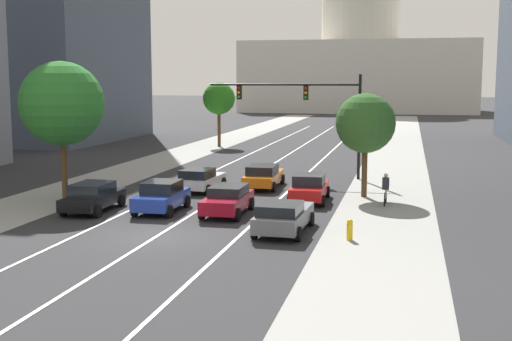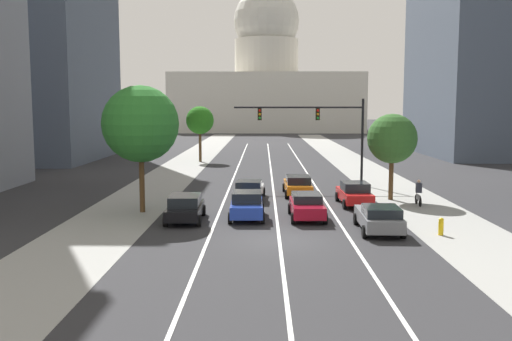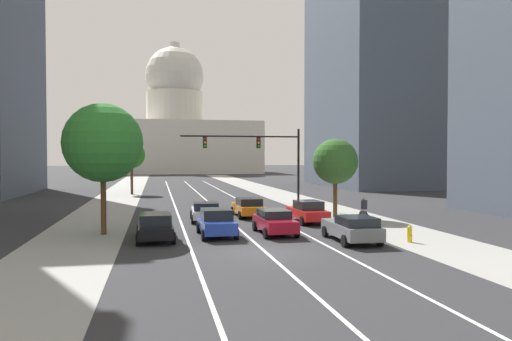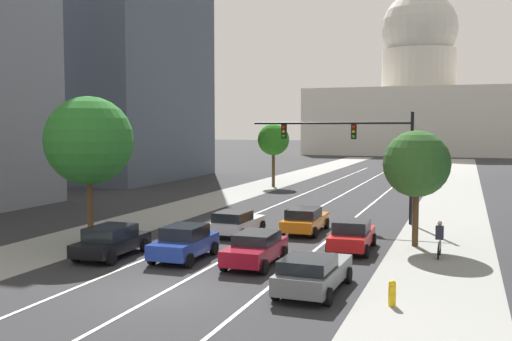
% 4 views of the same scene
% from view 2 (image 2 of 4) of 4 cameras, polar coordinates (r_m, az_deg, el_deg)
% --- Properties ---
extents(ground_plane, '(400.00, 400.00, 0.00)m').
position_cam_2_polar(ground_plane, '(67.16, 1.40, 1.00)').
color(ground_plane, '#2B2B2D').
extents(sidewalk_left, '(5.02, 130.00, 0.01)m').
position_cam_2_polar(sidewalk_left, '(62.78, -7.22, 0.56)').
color(sidewalk_left, gray).
rests_on(sidewalk_left, ground).
extents(sidewalk_right, '(5.02, 130.00, 0.01)m').
position_cam_2_polar(sidewalk_right, '(63.02, 10.09, 0.54)').
color(sidewalk_right, gray).
rests_on(sidewalk_right, ground).
extents(lane_stripe_left, '(0.16, 90.00, 0.01)m').
position_cam_2_polar(lane_stripe_left, '(52.31, -2.22, -0.58)').
color(lane_stripe_left, white).
rests_on(lane_stripe_left, ground).
extents(lane_stripe_center, '(0.16, 90.00, 0.01)m').
position_cam_2_polar(lane_stripe_center, '(52.25, 1.59, -0.59)').
color(lane_stripe_center, white).
rests_on(lane_stripe_center, ground).
extents(lane_stripe_right, '(0.16, 90.00, 0.01)m').
position_cam_2_polar(lane_stripe_right, '(52.42, 5.40, -0.59)').
color(lane_stripe_right, white).
rests_on(lane_stripe_right, ground).
extents(office_tower_far_left, '(15.66, 22.04, 36.55)m').
position_cam_2_polar(office_tower_far_left, '(74.92, -21.63, 15.18)').
color(office_tower_far_left, '#4C5666').
rests_on(office_tower_far_left, ground).
extents(capitol_building, '(47.07, 24.75, 37.02)m').
position_cam_2_polar(capitol_building, '(144.92, 1.05, 8.81)').
color(capitol_building, beige).
rests_on(capitol_building, ground).
extents(car_black, '(2.12, 4.47, 1.50)m').
position_cam_2_polar(car_black, '(32.32, -7.16, -3.71)').
color(car_black, black).
rests_on(car_black, ground).
extents(car_crimson, '(2.05, 4.42, 1.45)m').
position_cam_2_polar(car_crimson, '(32.88, 5.15, -3.54)').
color(car_crimson, maroon).
rests_on(car_crimson, ground).
extents(car_blue, '(2.08, 4.18, 1.59)m').
position_cam_2_polar(car_blue, '(32.70, -0.94, -3.49)').
color(car_blue, '#1E389E').
rests_on(car_blue, ground).
extents(car_orange, '(2.11, 4.78, 1.47)m').
position_cam_2_polar(car_orange, '(41.28, 4.24, -1.47)').
color(car_orange, orange).
rests_on(car_orange, ground).
extents(car_red, '(2.10, 4.48, 1.55)m').
position_cam_2_polar(car_red, '(37.67, 9.92, -2.29)').
color(car_red, red).
rests_on(car_red, ground).
extents(car_gray, '(2.22, 4.75, 1.46)m').
position_cam_2_polar(car_gray, '(30.00, 12.31, -4.66)').
color(car_gray, slate).
rests_on(car_gray, ground).
extents(car_white, '(2.21, 4.40, 1.41)m').
position_cam_2_polar(car_white, '(39.22, -0.67, -1.91)').
color(car_white, silver).
rests_on(car_white, ground).
extents(traffic_signal_mast, '(10.52, 0.39, 7.08)m').
position_cam_2_polar(traffic_signal_mast, '(46.12, 6.58, 4.72)').
color(traffic_signal_mast, black).
rests_on(traffic_signal_mast, ground).
extents(fire_hydrant, '(0.26, 0.35, 0.91)m').
position_cam_2_polar(fire_hydrant, '(30.12, 18.18, -5.37)').
color(fire_hydrant, yellow).
rests_on(fire_hydrant, ground).
extents(cyclist, '(0.37, 1.70, 1.72)m').
position_cam_2_polar(cyclist, '(38.44, 16.09, -2.17)').
color(cyclist, black).
rests_on(cyclist, ground).
extents(street_tree_near_left, '(3.22, 3.22, 6.45)m').
position_cam_2_polar(street_tree_near_left, '(65.82, -5.69, 5.05)').
color(street_tree_near_left, '#51381E').
rests_on(street_tree_near_left, ground).
extents(street_tree_mid_left, '(4.66, 4.66, 7.75)m').
position_cam_2_polar(street_tree_mid_left, '(34.94, -11.58, 4.61)').
color(street_tree_mid_left, '#51381E').
rests_on(street_tree_mid_left, ground).
extents(street_tree_mid_right, '(3.42, 3.42, 5.97)m').
position_cam_2_polar(street_tree_mid_right, '(40.01, 13.58, 3.12)').
color(street_tree_mid_right, '#51381E').
rests_on(street_tree_mid_right, ground).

